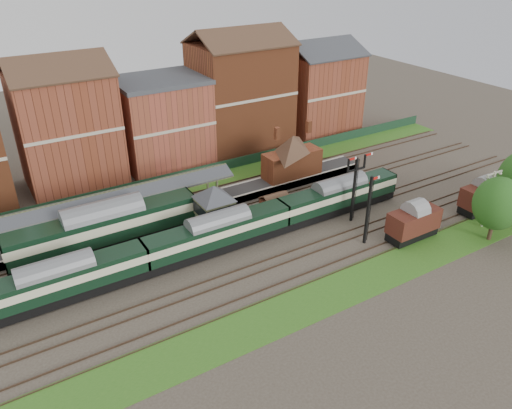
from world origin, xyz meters
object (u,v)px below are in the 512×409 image
dmu_train (219,232)px  signal_box (215,209)px  semaphore_bracket (355,185)px  goods_van_a (413,222)px  platform_railcar (105,227)px

dmu_train → signal_box: bearing=69.0°
semaphore_bracket → goods_van_a: bearing=-64.7°
semaphore_bracket → dmu_train: 16.65m
platform_railcar → semaphore_bracket: bearing=-18.9°
goods_van_a → dmu_train: bearing=155.1°
signal_box → platform_railcar: signal_box is taller
dmu_train → goods_van_a: size_ratio=8.20×
signal_box → platform_railcar: (-11.30, 3.25, -0.51)m
semaphore_bracket → platform_railcar: (-26.34, 9.00, -1.95)m
platform_railcar → goods_van_a: 33.25m
signal_box → semaphore_bracket: (15.04, -5.75, 1.44)m
semaphore_bracket → dmu_train: size_ratio=0.17×
goods_van_a → platform_railcar: bearing=152.2°
semaphore_bracket → platform_railcar: bearing=161.1°
signal_box → dmu_train: signal_box is taller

